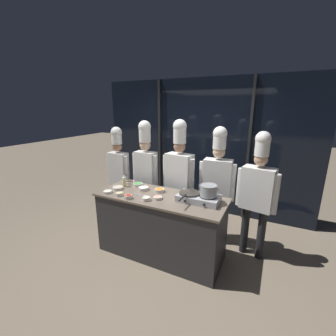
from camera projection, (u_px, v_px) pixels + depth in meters
name	position (u px, v px, depth m)	size (l,w,h in m)	color
ground_plane	(161.00, 253.00, 3.43)	(24.00, 24.00, 0.00)	#7F705B
window_wall_back	(201.00, 147.00, 4.61)	(4.41, 0.09, 2.70)	black
demo_counter	(161.00, 225.00, 3.31)	(1.87, 0.72, 0.94)	#2D2D30
portable_stove	(199.00, 198.00, 2.99)	(0.56, 0.33, 0.10)	#B2B5BA
frying_pan	(190.00, 192.00, 3.02)	(0.29, 0.51, 0.04)	#38332D
stock_pot	(208.00, 190.00, 2.90)	(0.25, 0.22, 0.15)	#93969B
squeeze_bottle_oil	(124.00, 181.00, 3.53)	(0.06, 0.06, 0.19)	beige
prep_bowl_ginger	(119.00, 194.00, 3.19)	(0.11, 0.11, 0.05)	silver
prep_bowl_chili_flakes	(128.00, 197.00, 3.08)	(0.11, 0.11, 0.05)	silver
prep_bowl_rice	(144.00, 188.00, 3.40)	(0.16, 0.16, 0.05)	silver
prep_bowl_scallions	(138.00, 184.00, 3.58)	(0.16, 0.16, 0.04)	silver
prep_bowl_shrimp	(158.00, 198.00, 3.07)	(0.12, 0.12, 0.04)	silver
prep_bowl_garlic	(108.00, 192.00, 3.29)	(0.13, 0.13, 0.04)	silver
prep_bowl_chicken	(118.00, 188.00, 3.43)	(0.16, 0.16, 0.04)	silver
prep_bowl_onion	(146.00, 199.00, 3.02)	(0.11, 0.11, 0.05)	silver
prep_bowl_carrots	(159.00, 190.00, 3.33)	(0.15, 0.15, 0.05)	silver
prep_bowl_soy_glaze	(130.00, 182.00, 3.67)	(0.15, 0.15, 0.05)	silver
serving_spoon_slotted	(144.00, 196.00, 3.17)	(0.25, 0.05, 0.02)	#B2B5BA
chef_head	(118.00, 167.00, 4.16)	(0.48, 0.21, 1.81)	#2D3856
chef_sous	(146.00, 166.00, 3.89)	(0.49, 0.21, 1.94)	#4C4C51
chef_line	(179.00, 172.00, 3.63)	(0.57, 0.29, 1.98)	#2D3856
chef_pastry	(217.00, 179.00, 3.45)	(0.55, 0.24, 1.89)	#4C4C51
chef_apprentice	(258.00, 189.00, 3.13)	(0.56, 0.30, 1.85)	#232326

